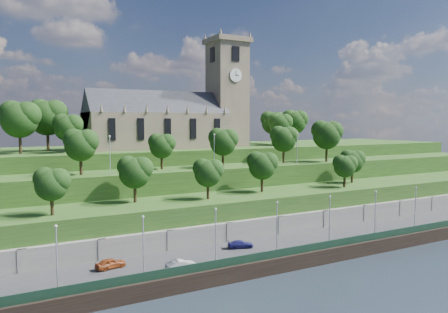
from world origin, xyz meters
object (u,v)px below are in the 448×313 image
car_middle (181,265)px  car_right (240,244)px  church (177,115)px  car_left (111,263)px

car_middle → car_right: size_ratio=1.02×
church → car_left: (-25.60, -38.55, -19.85)m
car_middle → church: bearing=-24.9°
church → car_middle: 51.02m
church → car_left: 50.35m
car_middle → car_right: 12.64m
church → car_right: (-6.11, -38.76, -19.96)m
church → car_left: church is taller
car_left → car_right: bearing=-100.3°
church → car_middle: (-17.83, -43.48, -19.87)m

